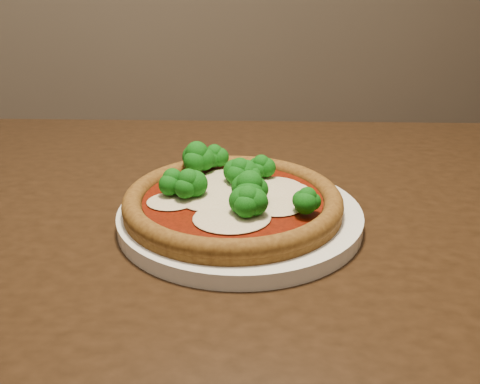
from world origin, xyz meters
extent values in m
cube|color=black|center=(0.22, 0.21, 0.73)|extent=(1.33, 1.09, 0.04)
cylinder|color=white|center=(0.22, 0.21, 0.76)|extent=(0.28, 0.28, 0.02)
cylinder|color=brown|center=(0.21, 0.21, 0.77)|extent=(0.25, 0.25, 0.01)
torus|color=brown|center=(0.21, 0.21, 0.78)|extent=(0.25, 0.25, 0.02)
cylinder|color=#611204|center=(0.21, 0.21, 0.78)|extent=(0.21, 0.21, 0.00)
ellipsoid|color=beige|center=(0.14, 0.21, 0.78)|extent=(0.06, 0.05, 0.00)
ellipsoid|color=beige|center=(0.28, 0.21, 0.78)|extent=(0.06, 0.05, 0.00)
ellipsoid|color=beige|center=(0.26, 0.22, 0.78)|extent=(0.08, 0.07, 0.01)
ellipsoid|color=beige|center=(0.18, 0.24, 0.78)|extent=(0.07, 0.06, 0.01)
ellipsoid|color=beige|center=(0.26, 0.17, 0.78)|extent=(0.06, 0.06, 0.01)
ellipsoid|color=beige|center=(0.21, 0.22, 0.78)|extent=(0.12, 0.11, 0.01)
ellipsoid|color=beige|center=(0.20, 0.15, 0.78)|extent=(0.08, 0.08, 0.01)
ellipsoid|color=beige|center=(0.22, 0.27, 0.78)|extent=(0.07, 0.06, 0.01)
ellipsoid|color=#127213|center=(0.28, 0.15, 0.80)|extent=(0.04, 0.04, 0.03)
ellipsoid|color=#127213|center=(0.24, 0.23, 0.80)|extent=(0.04, 0.04, 0.03)
ellipsoid|color=#127213|center=(0.15, 0.23, 0.80)|extent=(0.04, 0.04, 0.03)
ellipsoid|color=#127213|center=(0.23, 0.24, 0.80)|extent=(0.04, 0.04, 0.04)
ellipsoid|color=#127213|center=(0.26, 0.26, 0.80)|extent=(0.04, 0.04, 0.03)
ellipsoid|color=#127213|center=(0.21, 0.30, 0.80)|extent=(0.04, 0.04, 0.03)
ellipsoid|color=#127213|center=(0.22, 0.15, 0.80)|extent=(0.04, 0.04, 0.04)
ellipsoid|color=#127213|center=(0.16, 0.21, 0.81)|extent=(0.04, 0.04, 0.04)
ellipsoid|color=#127213|center=(0.23, 0.18, 0.81)|extent=(0.05, 0.05, 0.04)
ellipsoid|color=#127213|center=(0.18, 0.29, 0.81)|extent=(0.05, 0.05, 0.04)
camera|label=1|loc=(0.12, -0.35, 1.04)|focal=40.00mm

